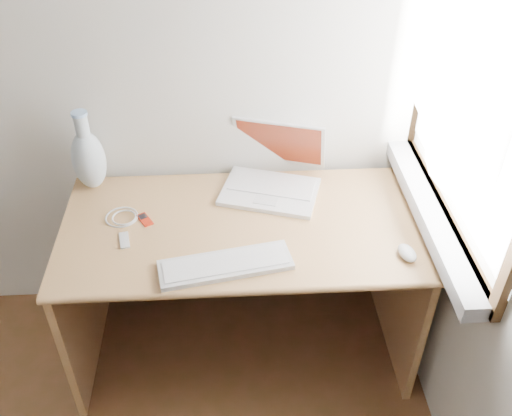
{
  "coord_description": "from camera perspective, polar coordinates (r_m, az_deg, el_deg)",
  "views": [
    {
      "loc": [
        0.97,
        -0.26,
        2.07
      ],
      "look_at": [
        1.06,
        1.35,
        0.81
      ],
      "focal_mm": 40.0,
      "sensor_mm": 36.0,
      "label": 1
    }
  ],
  "objects": [
    {
      "name": "vase",
      "position": [
        2.33,
        -16.41,
        4.85
      ],
      "size": [
        0.13,
        0.13,
        0.34
      ],
      "color": "silver",
      "rests_on": "desk"
    },
    {
      "name": "remote",
      "position": [
        2.1,
        -13.02,
        -3.15
      ],
      "size": [
        0.05,
        0.09,
        0.01
      ],
      "primitive_type": "cube",
      "rotation": [
        0.0,
        0.0,
        0.21
      ],
      "color": "silver",
      "rests_on": "desk"
    },
    {
      "name": "ipod",
      "position": [
        2.18,
        -11.05,
        -1.14
      ],
      "size": [
        0.07,
        0.09,
        0.01
      ],
      "rotation": [
        0.0,
        0.0,
        0.53
      ],
      "color": "#B7210C",
      "rests_on": "desk"
    },
    {
      "name": "external_keyboard",
      "position": [
        1.95,
        -3.06,
        -5.68
      ],
      "size": [
        0.47,
        0.22,
        0.02
      ],
      "rotation": [
        0.0,
        0.0,
        0.18
      ],
      "color": "silver",
      "rests_on": "desk"
    },
    {
      "name": "window",
      "position": [
        1.9,
        20.51,
        11.06
      ],
      "size": [
        0.11,
        0.99,
        1.1
      ],
      "color": "silver",
      "rests_on": "right_wall"
    },
    {
      "name": "laptop",
      "position": [
        2.28,
        1.31,
        3.35
      ],
      "size": [
        0.43,
        0.41,
        0.25
      ],
      "rotation": [
        0.0,
        0.0,
        -0.3
      ],
      "color": "white",
      "rests_on": "desk"
    },
    {
      "name": "desk",
      "position": [
        2.32,
        -1.47,
        -4.2
      ],
      "size": [
        1.34,
        0.67,
        0.71
      ],
      "color": "#B07E55",
      "rests_on": "floor"
    },
    {
      "name": "mouse",
      "position": [
        2.05,
        14.88,
        -4.36
      ],
      "size": [
        0.07,
        0.1,
        0.03
      ],
      "primitive_type": "ellipsoid",
      "rotation": [
        0.0,
        0.0,
        0.18
      ],
      "color": "white",
      "rests_on": "desk"
    },
    {
      "name": "cable_coil",
      "position": [
        2.21,
        -13.27,
        -0.89
      ],
      "size": [
        0.13,
        0.13,
        0.01
      ],
      "primitive_type": "torus",
      "rotation": [
        0.0,
        0.0,
        -0.07
      ],
      "color": "silver",
      "rests_on": "desk"
    }
  ]
}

